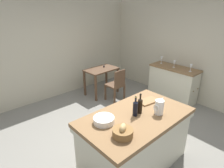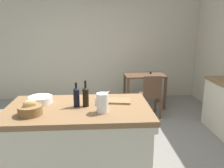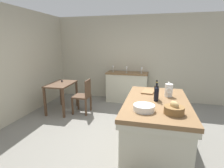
{
  "view_description": "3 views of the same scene",
  "coord_description": "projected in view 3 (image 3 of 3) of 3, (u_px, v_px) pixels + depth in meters",
  "views": [
    {
      "loc": [
        -2.1,
        -2.17,
        2.39
      ],
      "look_at": [
        0.25,
        0.44,
        0.94
      ],
      "focal_mm": 30.54,
      "sensor_mm": 36.0,
      "label": 1
    },
    {
      "loc": [
        0.0,
        -3.17,
        1.83
      ],
      "look_at": [
        0.24,
        0.39,
        0.91
      ],
      "focal_mm": 36.47,
      "sensor_mm": 36.0,
      "label": 2
    },
    {
      "loc": [
        -2.97,
        -0.57,
        1.8
      ],
      "look_at": [
        0.29,
        0.23,
        1.0
      ],
      "focal_mm": 28.27,
      "sensor_mm": 36.0,
      "label": 3
    }
  ],
  "objects": [
    {
      "name": "ground_plane",
      "position": [
        120.0,
        139.0,
        3.35
      ],
      "size": [
        6.76,
        6.76,
        0.0
      ],
      "primitive_type": "plane",
      "color": "slate"
    },
    {
      "name": "wall_right",
      "position": [
        137.0,
        59.0,
        5.51
      ],
      "size": [
        0.12,
        5.2,
        2.6
      ],
      "primitive_type": "cube",
      "color": "#B2AA93",
      "rests_on": "ground"
    },
    {
      "name": "island_table",
      "position": [
        155.0,
        125.0,
        2.88
      ],
      "size": [
        1.69,
        0.98,
        0.9
      ],
      "color": "brown",
      "rests_on": "ground"
    },
    {
      "name": "side_cabinet",
      "position": [
        127.0,
        87.0,
        5.44
      ],
      "size": [
        0.52,
        1.27,
        0.91
      ],
      "color": "brown",
      "rests_on": "ground"
    },
    {
      "name": "writing_desk",
      "position": [
        61.0,
        88.0,
        4.63
      ],
      "size": [
        0.92,
        0.59,
        0.81
      ],
      "color": "#513826",
      "rests_on": "ground"
    },
    {
      "name": "wooden_chair",
      "position": [
        84.0,
        95.0,
        4.53
      ],
      "size": [
        0.41,
        0.41,
        0.88
      ],
      "color": "#513826",
      "rests_on": "ground"
    },
    {
      "name": "pitcher",
      "position": [
        169.0,
        90.0,
        2.98
      ],
      "size": [
        0.17,
        0.13,
        0.26
      ],
      "color": "white",
      "rests_on": "island_table"
    },
    {
      "name": "wash_bowl",
      "position": [
        144.0,
        108.0,
        2.36
      ],
      "size": [
        0.29,
        0.29,
        0.08
      ],
      "primitive_type": "cylinder",
      "color": "white",
      "rests_on": "island_table"
    },
    {
      "name": "bread_basket",
      "position": [
        174.0,
        109.0,
        2.26
      ],
      "size": [
        0.26,
        0.26,
        0.17
      ],
      "color": "brown",
      "rests_on": "island_table"
    },
    {
      "name": "cutting_board",
      "position": [
        148.0,
        91.0,
        3.26
      ],
      "size": [
        0.37,
        0.25,
        0.02
      ],
      "primitive_type": "cube",
      "rotation": [
        0.0,
        0.0,
        -0.15
      ],
      "color": "olive",
      "rests_on": "island_table"
    },
    {
      "name": "wine_bottle_dark",
      "position": [
        156.0,
        91.0,
        2.84
      ],
      "size": [
        0.07,
        0.07,
        0.31
      ],
      "color": "black",
      "rests_on": "island_table"
    },
    {
      "name": "wine_bottle_amber",
      "position": [
        156.0,
        93.0,
        2.74
      ],
      "size": [
        0.07,
        0.07,
        0.31
      ],
      "color": "black",
      "rests_on": "island_table"
    },
    {
      "name": "wine_glass_far_left",
      "position": [
        142.0,
        69.0,
        5.17
      ],
      "size": [
        0.07,
        0.07,
        0.18
      ],
      "color": "white",
      "rests_on": "side_cabinet"
    },
    {
      "name": "wine_glass_left",
      "position": [
        127.0,
        68.0,
        5.28
      ],
      "size": [
        0.07,
        0.07,
        0.18
      ],
      "color": "white",
      "rests_on": "side_cabinet"
    },
    {
      "name": "wine_glass_middle",
      "position": [
        113.0,
        68.0,
        5.45
      ],
      "size": [
        0.07,
        0.07,
        0.19
      ],
      "color": "white",
      "rests_on": "side_cabinet"
    }
  ]
}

